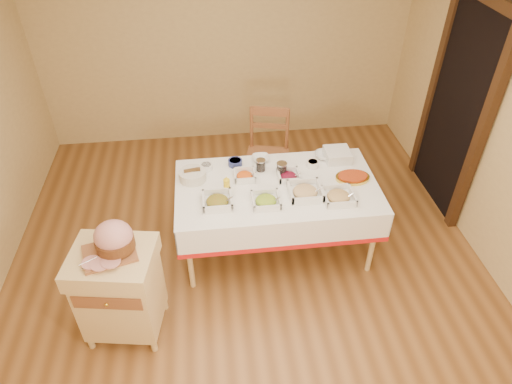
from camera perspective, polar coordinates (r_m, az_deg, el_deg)
room_shell at (r=3.51m, az=-1.20°, el=4.51°), size 5.00×5.00×5.00m
doorway at (r=5.02m, az=23.91°, el=9.71°), size 0.09×1.10×2.20m
dining_table at (r=4.20m, az=2.57°, el=-0.91°), size 1.82×1.02×0.76m
butcher_cart at (r=3.75m, az=-16.69°, el=-11.45°), size 0.69×0.60×0.86m
dining_chair at (r=4.95m, az=1.47°, el=4.75°), size 0.54×0.52×1.00m
ham_on_board at (r=3.42m, az=-17.42°, el=-5.75°), size 0.39×0.37×0.26m
serving_dish_a at (r=3.88m, az=-4.85°, el=-1.11°), size 0.26×0.25×0.11m
serving_dish_b at (r=3.88m, az=1.25°, el=-1.07°), size 0.24×0.24×0.10m
serving_dish_c at (r=3.99m, az=6.17°, el=0.05°), size 0.29×0.29×0.12m
serving_dish_d at (r=3.99m, az=10.28°, el=-0.52°), size 0.26×0.26×0.10m
serving_dish_e at (r=4.17m, az=-1.43°, el=2.08°), size 0.20×0.20×0.09m
serving_dish_f at (r=4.17m, az=4.11°, el=2.03°), size 0.21×0.20×0.09m
small_bowl_left at (r=4.31m, az=-6.22°, el=3.19°), size 0.12×0.12×0.05m
small_bowl_mid at (r=4.34m, az=-2.62°, el=3.74°), size 0.13×0.13×0.06m
small_bowl_right at (r=4.35m, az=7.10°, el=3.55°), size 0.12×0.12×0.06m
bowl_white_imported at (r=4.41m, az=0.59°, el=4.23°), size 0.16×0.16×0.04m
bowl_small_imported at (r=4.50m, az=8.42°, el=4.58°), size 0.22×0.22×0.05m
preserve_jar_left at (r=4.26m, az=0.60°, el=3.32°), size 0.09×0.09×0.12m
preserve_jar_right at (r=4.21m, az=3.23°, el=2.84°), size 0.10×0.10×0.13m
mustard_bottle at (r=3.98m, az=-3.68°, el=0.82°), size 0.06×0.06×0.18m
bread_basket at (r=4.18m, az=-7.93°, el=2.09°), size 0.25×0.25×0.11m
plate_stack at (r=4.48m, az=10.12°, el=4.59°), size 0.24×0.24×0.10m
brass_platter at (r=4.26m, az=11.98°, el=1.84°), size 0.32×0.23×0.04m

